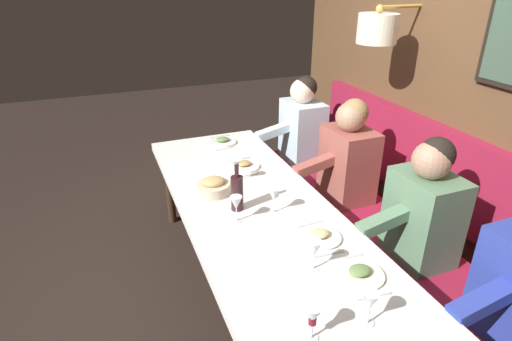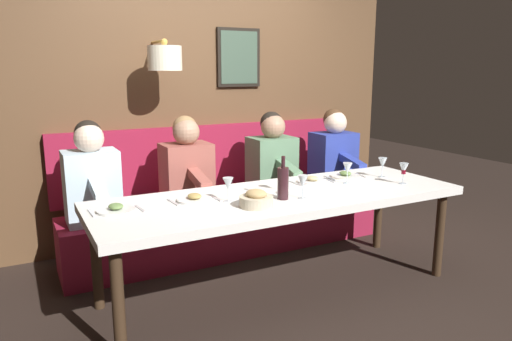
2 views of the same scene
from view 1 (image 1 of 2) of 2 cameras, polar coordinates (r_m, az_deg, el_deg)
ground_plane at (r=3.02m, az=0.36°, el=-17.50°), size 12.00×12.00×0.00m
dining_table at (r=2.60m, az=0.40°, el=-6.55°), size 0.90×2.68×0.74m
banquette_bench at (r=3.24m, az=15.40°, el=-10.05°), size 0.52×2.88×0.45m
back_wall_panel at (r=3.14m, az=26.48°, el=10.14°), size 0.59×4.08×2.90m
diner_near at (r=2.66m, az=22.00°, el=-4.45°), size 0.60×0.40×0.79m
diner_middle at (r=3.22m, az=12.48°, el=2.22°), size 0.60×0.40×0.79m
diner_far at (r=3.83m, az=6.31°, el=6.49°), size 0.60×0.40×0.79m
place_setting_0 at (r=2.33m, az=8.65°, el=-8.89°), size 0.24×0.31×0.05m
place_setting_1 at (r=3.11m, az=-1.73°, el=0.69°), size 0.24×0.32×0.05m
place_setting_2 at (r=2.12m, az=13.94°, el=-13.50°), size 0.24×0.32×0.05m
place_setting_3 at (r=3.56m, az=-4.63°, el=3.99°), size 0.24×0.31×0.05m
wine_glass_0 at (r=2.86m, az=-2.71°, el=0.62°), size 0.07×0.07×0.16m
wine_glass_1 at (r=2.06m, az=7.99°, el=-10.65°), size 0.07×0.07×0.16m
wine_glass_2 at (r=2.49m, az=2.46°, el=-3.43°), size 0.07×0.07×0.16m
wine_glass_3 at (r=1.83m, az=15.36°, el=-16.94°), size 0.07×0.07×0.16m
wine_glass_4 at (r=1.73m, az=7.76°, el=-19.17°), size 0.07×0.07×0.16m
wine_glass_5 at (r=2.41m, az=-2.73°, el=-4.56°), size 0.07×0.07×0.16m
wine_bottle at (r=2.53m, az=-2.61°, el=-3.01°), size 0.08×0.08×0.30m
bread_bowl at (r=2.75m, az=-5.82°, el=-2.21°), size 0.22×0.22×0.12m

